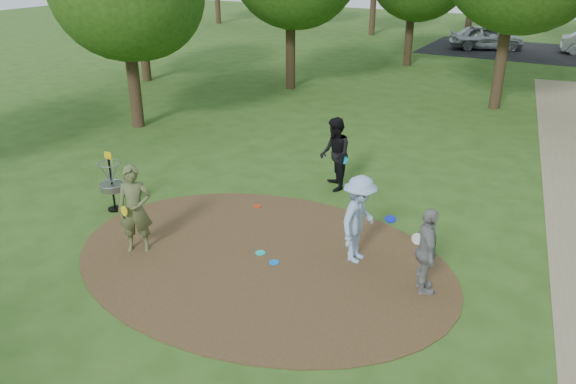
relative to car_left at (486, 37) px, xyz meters
The scene contains 12 objects.
ground 29.50m from the car_left, 87.56° to the right, with size 100.00×100.00×0.00m, color #2D5119.
dirt_clearing 29.50m from the car_left, 87.56° to the right, with size 8.40×8.40×0.02m, color #47301C.
parking_lot 3.38m from the car_left, ahead, with size 14.00×8.00×0.01m, color black.
player_observer_with_disc 30.44m from the car_left, 92.40° to the right, with size 0.86×0.78×1.96m.
player_throwing_with_disc 28.66m from the car_left, 83.89° to the right, with size 1.18×1.26×1.90m.
player_walking_with_disc 25.27m from the car_left, 87.71° to the right, with size 1.17×1.22×1.99m.
player_waiting_with_disc 29.34m from the car_left, 80.95° to the right, with size 0.84×1.10×1.74m.
disc_ground_cyan 29.31m from the car_left, 87.77° to the right, with size 0.22×0.22×0.02m, color #18C1BE.
disc_ground_blue 29.54m from the car_left, 86.90° to the right, with size 0.22×0.22×0.02m, color #0D76E5.
disc_ground_red 27.32m from the car_left, 90.38° to the right, with size 0.22×0.22×0.02m, color red.
car_left is the anchor object (origin of this frame).
disc_golf_basket 29.35m from the car_left, 96.35° to the right, with size 0.63×0.63×1.54m.
Camera 1 is at (5.54, -8.75, 6.11)m, focal length 35.00 mm.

